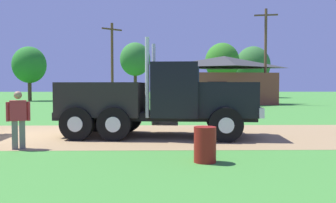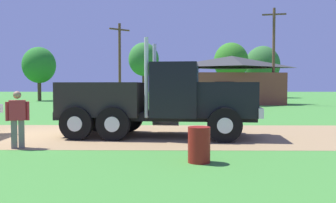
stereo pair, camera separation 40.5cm
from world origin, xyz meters
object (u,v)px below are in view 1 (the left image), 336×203
Objects in this scene: steel_barrel at (205,145)px; utility_pole_near at (112,61)px; truck_foreground_white at (157,101)px; visitor_by_barrel at (18,118)px; utility_pole_far at (266,54)px; shed_building at (224,81)px.

utility_pole_near is at bearing 102.44° from steel_barrel.
utility_pole_near is (-4.68, 22.17, 2.95)m from truck_foreground_white.
truck_foreground_white is at bearing 105.03° from steel_barrel.
utility_pole_far reaches higher than visitor_by_barrel.
steel_barrel is (1.17, -4.34, -0.85)m from truck_foreground_white.
truck_foreground_white reaches higher than visitor_by_barrel.
visitor_by_barrel is at bearing -147.57° from truck_foreground_white.
utility_pole_far reaches higher than utility_pole_near.
steel_barrel is (5.09, -1.85, -0.47)m from visitor_by_barrel.
shed_building reaches higher than visitor_by_barrel.
shed_building is at bearing 1.92° from utility_pole_near.
utility_pole_near is at bearing -178.08° from shed_building.
utility_pole_far is (8.95, 25.43, 4.42)m from steel_barrel.
shed_building reaches higher than steel_barrel.
steel_barrel is 27.32m from utility_pole_far.
truck_foreground_white is 0.79× the size of utility_pole_far.
truck_foreground_white is at bearing -78.08° from utility_pole_near.
utility_pole_far is (10.12, 21.09, 3.57)m from truck_foreground_white.
steel_barrel is at bearing -109.39° from utility_pole_far.
truck_foreground_white is 0.71× the size of shed_building.
truck_foreground_white is 4.58m from steel_barrel.
shed_building is 1.11× the size of utility_pole_far.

